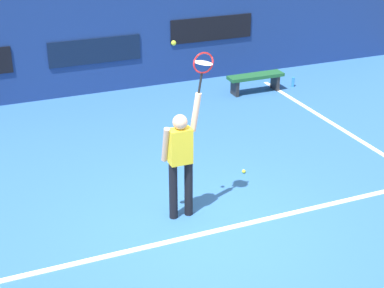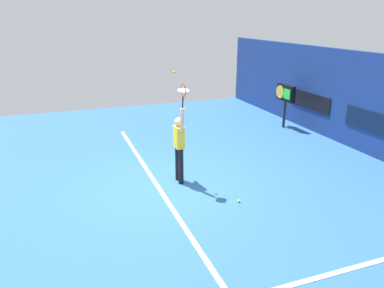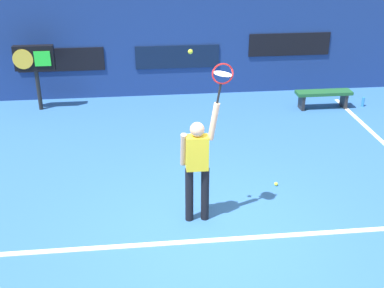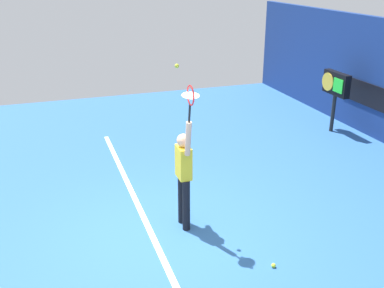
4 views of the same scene
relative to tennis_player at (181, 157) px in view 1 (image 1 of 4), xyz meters
name	(u,v)px [view 1 (image 1 of 4)]	position (x,y,z in m)	size (l,w,h in m)	color
ground_plane	(202,225)	(0.19, -0.39, -1.01)	(18.00, 18.00, 0.00)	#2D609E
back_wall	(93,31)	(0.19, 6.10, 0.50)	(18.00, 0.20, 3.02)	navy
sponsor_banner_center	(95,51)	(0.19, 5.98, 0.04)	(2.20, 0.03, 0.60)	#0C1933
sponsor_banner_starboard	(212,29)	(3.19, 5.98, 0.29)	(2.20, 0.03, 0.60)	black
court_baseline	(208,233)	(0.19, -0.61, -1.01)	(10.00, 0.10, 0.01)	white
court_sideline	(349,134)	(4.33, 1.61, -1.01)	(0.10, 7.00, 0.01)	white
tennis_player	(181,157)	(0.00, 0.00, 0.00)	(0.58, 0.31, 1.99)	black
tennis_racket	(203,65)	(0.35, 0.00, 1.38)	(0.36, 0.27, 0.62)	black
tennis_ball	(174,43)	(-0.11, -0.07, 1.76)	(0.07, 0.07, 0.07)	#CCE033
court_bench	(256,79)	(3.74, 4.58, -0.67)	(1.40, 0.36, 0.45)	#1E592D
water_bottle	(293,82)	(4.81, 4.58, -0.89)	(0.07, 0.07, 0.24)	#338CD8
spare_ball	(244,171)	(1.55, 0.90, -0.98)	(0.07, 0.07, 0.07)	#CCE033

